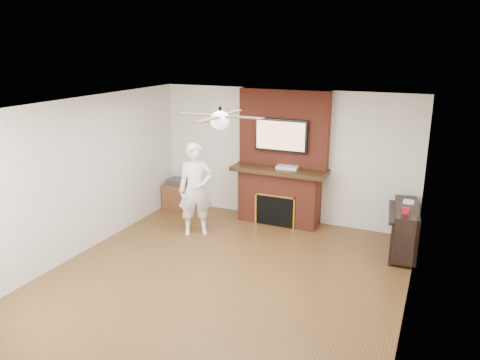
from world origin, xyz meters
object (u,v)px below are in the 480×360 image
at_px(person, 196,190).
at_px(piano, 404,228).
at_px(side_table, 179,194).
at_px(fireplace, 281,171).

xyz_separation_m(person, piano, (3.47, 0.64, -0.40)).
height_order(person, side_table, person).
distance_m(fireplace, side_table, 2.32).
bearing_deg(side_table, person, -47.85).
relative_size(fireplace, person, 1.51).
xyz_separation_m(side_table, piano, (4.51, -0.48, 0.15)).
bearing_deg(person, fireplace, 11.90).
bearing_deg(person, side_table, 98.97).
bearing_deg(person, piano, -23.23).
xyz_separation_m(fireplace, piano, (2.31, -0.55, -0.57)).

